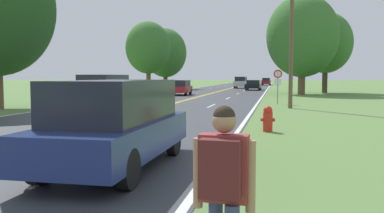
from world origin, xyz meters
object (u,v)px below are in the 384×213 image
(car_maroon_sedan_horizon, at_px, (266,81))
(fire_hydrant, at_px, (268,119))
(car_dark_blue_van_approaching, at_px, (116,122))
(traffic_sign, at_px, (278,78))
(tree_left_verge, at_px, (326,43))
(car_white_suv_mid_near, at_px, (104,92))
(car_black_sedan_receding, at_px, (254,85))
(car_silver_suv_distant, at_px, (241,82))
(hitchhiker_person, at_px, (223,178))
(tree_behind_sign, at_px, (148,48))
(tree_mid_treeline, at_px, (302,36))
(tree_right_cluster, at_px, (165,53))
(car_red_hatchback_mid_far, at_px, (180,87))

(car_maroon_sedan_horizon, bearing_deg, fire_hydrant, 4.19)
(car_dark_blue_van_approaching, xyz_separation_m, car_maroon_sedan_horizon, (1.16, 77.22, -0.16))
(traffic_sign, bearing_deg, fire_hydrant, -91.44)
(fire_hydrant, xyz_separation_m, car_maroon_sedan_horizon, (-1.79, 70.99, 0.34))
(tree_left_verge, xyz_separation_m, car_white_suv_mid_near, (-14.56, -27.32, -4.59))
(fire_hydrant, relative_size, car_dark_blue_van_approaching, 0.18)
(car_black_sedan_receding, relative_size, car_silver_suv_distant, 1.16)
(hitchhiker_person, bearing_deg, car_silver_suv_distant, 8.43)
(tree_behind_sign, distance_m, car_maroon_sedan_horizon, 38.19)
(tree_behind_sign, height_order, tree_mid_treeline, tree_mid_treeline)
(car_white_suv_mid_near, relative_size, car_maroon_sedan_horizon, 1.21)
(car_silver_suv_distant, bearing_deg, car_dark_blue_van_approaching, 4.33)
(hitchhiker_person, height_order, tree_behind_sign, tree_behind_sign)
(hitchhiker_person, relative_size, car_maroon_sedan_horizon, 0.41)
(tree_left_verge, bearing_deg, car_white_suv_mid_near, -118.06)
(hitchhiker_person, xyz_separation_m, tree_left_verge, (5.79, 44.59, 4.60))
(traffic_sign, xyz_separation_m, tree_right_cluster, (-16.11, 29.67, 3.52))
(hitchhiker_person, bearing_deg, car_maroon_sedan_horizon, 4.82)
(car_dark_blue_van_approaching, relative_size, car_maroon_sedan_horizon, 1.22)
(hitchhiker_person, xyz_separation_m, tree_mid_treeline, (2.98, 39.98, 4.98))
(tree_left_verge, bearing_deg, tree_behind_sign, 175.33)
(tree_mid_treeline, relative_size, car_red_hatchback_mid_far, 2.40)
(tree_behind_sign, xyz_separation_m, tree_mid_treeline, (18.59, -6.37, 0.49))
(tree_behind_sign, relative_size, car_dark_blue_van_approaching, 1.80)
(hitchhiker_person, relative_size, traffic_sign, 0.70)
(tree_behind_sign, xyz_separation_m, car_white_suv_mid_near, (6.84, -29.07, -4.47))
(tree_left_verge, bearing_deg, tree_right_cluster, 155.50)
(car_black_sedan_receding, bearing_deg, car_maroon_sedan_horizon, 179.48)
(car_black_sedan_receding, bearing_deg, traffic_sign, 7.88)
(hitchhiker_person, distance_m, car_silver_suv_distant, 60.18)
(fire_hydrant, relative_size, car_silver_suv_distant, 0.22)
(tree_mid_treeline, bearing_deg, car_white_suv_mid_near, -117.37)
(fire_hydrant, relative_size, traffic_sign, 0.38)
(tree_left_verge, height_order, tree_behind_sign, tree_left_verge)
(car_dark_blue_van_approaching, xyz_separation_m, car_black_sedan_receding, (0.18, 47.71, -0.24))
(traffic_sign, height_order, car_red_hatchback_mid_far, traffic_sign)
(car_maroon_sedan_horizon, bearing_deg, car_black_sedan_receding, 0.84)
(tree_left_verge, bearing_deg, hitchhiker_person, -97.40)
(traffic_sign, height_order, tree_right_cluster, tree_right_cluster)
(tree_left_verge, relative_size, car_red_hatchback_mid_far, 2.12)
(traffic_sign, bearing_deg, hitchhiker_person, -91.22)
(tree_left_verge, relative_size, tree_mid_treeline, 0.88)
(car_red_hatchback_mid_far, bearing_deg, hitchhiker_person, -168.32)
(tree_left_verge, xyz_separation_m, car_red_hatchback_mid_far, (-14.78, -8.72, -4.81))
(car_red_hatchback_mid_far, bearing_deg, car_black_sedan_receding, -23.95)
(car_red_hatchback_mid_far, bearing_deg, tree_mid_treeline, -73.49)
(car_silver_suv_distant, bearing_deg, tree_behind_sign, -35.89)
(hitchhiker_person, height_order, car_black_sedan_receding, hitchhiker_person)
(tree_mid_treeline, xyz_separation_m, car_silver_suv_distant, (-7.96, 20.00, -5.02))
(fire_hydrant, relative_size, tree_mid_treeline, 0.09)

